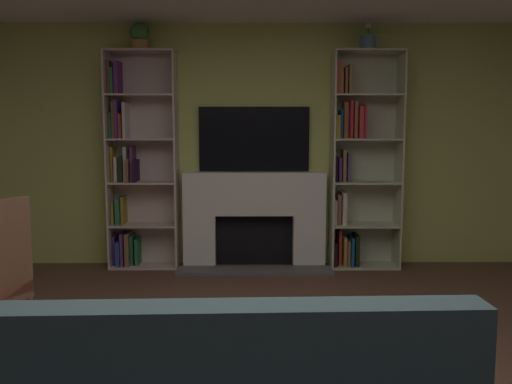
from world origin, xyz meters
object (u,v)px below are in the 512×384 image
Objects in this scene: fireplace at (254,216)px; potted_plant at (140,36)px; bookshelf_right at (356,164)px; vase_with_flowers at (368,42)px; bookshelf_left at (135,166)px; tv at (254,139)px.

potted_plant is (-1.16, -0.03, 1.85)m from fireplace.
fireplace is at bearing 179.84° from bookshelf_right.
fireplace is 5.68× the size of vase_with_flowers.
vase_with_flowers reaches higher than potted_plant.
fireplace is 1.21m from bookshelf_right.
tv is at bearing 3.69° from bookshelf_left.
tv is 1.53m from vase_with_flowers.
potted_plant is (0.09, -0.04, 1.32)m from bookshelf_left.
bookshelf_right is at bearing -0.38° from bookshelf_left.
vase_with_flowers reaches higher than fireplace.
fireplace is at bearing -90.00° from tv.
tv is (0.00, 0.09, 0.81)m from fireplace.
bookshelf_left and bookshelf_right have the same top height.
bookshelf_right is 8.12× the size of potted_plant.
vase_with_flowers reaches higher than bookshelf_right.
fireplace is 0.82m from tv.
potted_plant reaches higher than bookshelf_right.
bookshelf_right is at bearing -5.10° from tv.
bookshelf_left is 1.32m from potted_plant.
fireplace is 5.75× the size of potted_plant.
tv is 1.11m from bookshelf_right.
bookshelf_right is at bearing -0.16° from fireplace.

